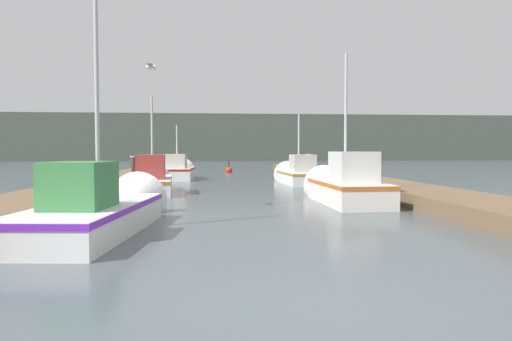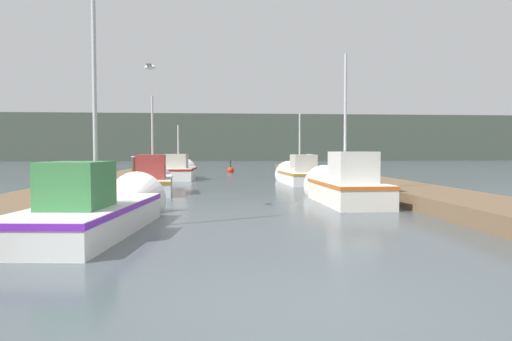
{
  "view_description": "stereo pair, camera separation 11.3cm",
  "coord_description": "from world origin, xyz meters",
  "px_view_note": "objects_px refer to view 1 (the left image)",
  "views": [
    {
      "loc": [
        -0.84,
        -3.95,
        1.53
      ],
      "look_at": [
        0.52,
        11.54,
        0.86
      ],
      "focal_mm": 32.0,
      "sensor_mm": 36.0,
      "label": 1
    },
    {
      "loc": [
        -0.73,
        -3.96,
        1.53
      ],
      "look_at": [
        0.52,
        11.54,
        0.86
      ],
      "focal_mm": 32.0,
      "sensor_mm": 36.0,
      "label": 2
    }
  ],
  "objects_px": {
    "fishing_boat_0": "(104,209)",
    "fishing_boat_3": "(297,175)",
    "mooring_piling_1": "(133,171)",
    "fishing_boat_2": "(153,180)",
    "seagull_lead": "(151,67)",
    "mooring_piling_0": "(150,168)",
    "fishing_boat_4": "(177,171)",
    "fishing_boat_1": "(343,186)",
    "mooring_piling_2": "(308,166)",
    "channel_buoy": "(229,170)"
  },
  "relations": [
    {
      "from": "fishing_boat_4",
      "to": "mooring_piling_0",
      "type": "xyz_separation_m",
      "value": [
        -1.34,
        -0.79,
        0.18
      ]
    },
    {
      "from": "fishing_boat_2",
      "to": "fishing_boat_4",
      "type": "bearing_deg",
      "value": 82.75
    },
    {
      "from": "mooring_piling_1",
      "to": "channel_buoy",
      "type": "height_order",
      "value": "mooring_piling_1"
    },
    {
      "from": "channel_buoy",
      "to": "fishing_boat_3",
      "type": "bearing_deg",
      "value": -75.34
    },
    {
      "from": "fishing_boat_3",
      "to": "mooring_piling_1",
      "type": "distance_m",
      "value": 7.56
    },
    {
      "from": "fishing_boat_2",
      "to": "channel_buoy",
      "type": "distance_m",
      "value": 15.63
    },
    {
      "from": "mooring_piling_2",
      "to": "channel_buoy",
      "type": "bearing_deg",
      "value": 121.32
    },
    {
      "from": "seagull_lead",
      "to": "channel_buoy",
      "type": "bearing_deg",
      "value": 175.55
    },
    {
      "from": "fishing_boat_1",
      "to": "channel_buoy",
      "type": "xyz_separation_m",
      "value": [
        -2.87,
        19.33,
        -0.34
      ]
    },
    {
      "from": "fishing_boat_1",
      "to": "mooring_piling_2",
      "type": "xyz_separation_m",
      "value": [
        1.46,
        12.22,
        0.2
      ]
    },
    {
      "from": "fishing_boat_4",
      "to": "mooring_piling_1",
      "type": "relative_size",
      "value": 3.44
    },
    {
      "from": "fishing_boat_1",
      "to": "mooring_piling_0",
      "type": "xyz_separation_m",
      "value": [
        -7.23,
        10.95,
        0.14
      ]
    },
    {
      "from": "mooring_piling_1",
      "to": "seagull_lead",
      "type": "height_order",
      "value": "seagull_lead"
    },
    {
      "from": "mooring_piling_0",
      "to": "mooring_piling_1",
      "type": "relative_size",
      "value": 0.95
    },
    {
      "from": "fishing_boat_0",
      "to": "mooring_piling_2",
      "type": "height_order",
      "value": "fishing_boat_0"
    },
    {
      "from": "mooring_piling_0",
      "to": "mooring_piling_2",
      "type": "bearing_deg",
      "value": 8.3
    },
    {
      "from": "fishing_boat_4",
      "to": "mooring_piling_0",
      "type": "bearing_deg",
      "value": -148.45
    },
    {
      "from": "fishing_boat_3",
      "to": "mooring_piling_1",
      "type": "height_order",
      "value": "fishing_boat_3"
    },
    {
      "from": "fishing_boat_2",
      "to": "seagull_lead",
      "type": "distance_m",
      "value": 6.76
    },
    {
      "from": "mooring_piling_0",
      "to": "channel_buoy",
      "type": "xyz_separation_m",
      "value": [
        4.35,
        8.38,
        -0.48
      ]
    },
    {
      "from": "fishing_boat_2",
      "to": "fishing_boat_0",
      "type": "bearing_deg",
      "value": -93.88
    },
    {
      "from": "fishing_boat_2",
      "to": "fishing_boat_3",
      "type": "relative_size",
      "value": 1.13
    },
    {
      "from": "fishing_boat_4",
      "to": "mooring_piling_2",
      "type": "xyz_separation_m",
      "value": [
        7.34,
        0.48,
        0.24
      ]
    },
    {
      "from": "fishing_boat_0",
      "to": "channel_buoy",
      "type": "distance_m",
      "value": 23.74
    },
    {
      "from": "fishing_boat_4",
      "to": "fishing_boat_1",
      "type": "bearing_deg",
      "value": -62.24
    },
    {
      "from": "fishing_boat_4",
      "to": "fishing_boat_3",
      "type": "bearing_deg",
      "value": -30.2
    },
    {
      "from": "channel_buoy",
      "to": "mooring_piling_1",
      "type": "bearing_deg",
      "value": -108.84
    },
    {
      "from": "fishing_boat_1",
      "to": "fishing_boat_2",
      "type": "height_order",
      "value": "fishing_boat_1"
    },
    {
      "from": "mooring_piling_1",
      "to": "seagull_lead",
      "type": "relative_size",
      "value": 2.37
    },
    {
      "from": "mooring_piling_1",
      "to": "mooring_piling_2",
      "type": "xyz_separation_m",
      "value": [
        8.75,
        5.85,
        0.02
      ]
    },
    {
      "from": "fishing_boat_0",
      "to": "fishing_boat_2",
      "type": "distance_m",
      "value": 8.26
    },
    {
      "from": "mooring_piling_2",
      "to": "channel_buoy",
      "type": "xyz_separation_m",
      "value": [
        -4.33,
        7.11,
        -0.54
      ]
    },
    {
      "from": "mooring_piling_0",
      "to": "seagull_lead",
      "type": "bearing_deg",
      "value": -81.76
    },
    {
      "from": "fishing_boat_1",
      "to": "seagull_lead",
      "type": "height_order",
      "value": "fishing_boat_1"
    },
    {
      "from": "fishing_boat_0",
      "to": "fishing_boat_3",
      "type": "bearing_deg",
      "value": 69.79
    },
    {
      "from": "mooring_piling_2",
      "to": "channel_buoy",
      "type": "distance_m",
      "value": 8.34
    },
    {
      "from": "fishing_boat_3",
      "to": "channel_buoy",
      "type": "xyz_separation_m",
      "value": [
        -2.93,
        11.21,
        -0.26
      ]
    },
    {
      "from": "mooring_piling_2",
      "to": "seagull_lead",
      "type": "bearing_deg",
      "value": -115.85
    },
    {
      "from": "fishing_boat_0",
      "to": "mooring_piling_0",
      "type": "xyz_separation_m",
      "value": [
        -1.23,
        15.16,
        0.23
      ]
    },
    {
      "from": "fishing_boat_2",
      "to": "mooring_piling_2",
      "type": "distance_m",
      "value": 11.18
    },
    {
      "from": "fishing_boat_2",
      "to": "mooring_piling_0",
      "type": "xyz_separation_m",
      "value": [
        -1.05,
        6.9,
        0.19
      ]
    },
    {
      "from": "channel_buoy",
      "to": "mooring_piling_2",
      "type": "bearing_deg",
      "value": -58.68
    },
    {
      "from": "fishing_boat_2",
      "to": "mooring_piling_1",
      "type": "bearing_deg",
      "value": 110.73
    },
    {
      "from": "fishing_boat_4",
      "to": "mooring_piling_0",
      "type": "relative_size",
      "value": 3.63
    },
    {
      "from": "fishing_boat_1",
      "to": "channel_buoy",
      "type": "height_order",
      "value": "fishing_boat_1"
    },
    {
      "from": "mooring_piling_0",
      "to": "channel_buoy",
      "type": "relative_size",
      "value": 1.26
    },
    {
      "from": "fishing_boat_1",
      "to": "fishing_boat_2",
      "type": "distance_m",
      "value": 7.38
    },
    {
      "from": "fishing_boat_1",
      "to": "channel_buoy",
      "type": "relative_size",
      "value": 4.84
    },
    {
      "from": "fishing_boat_1",
      "to": "fishing_boat_2",
      "type": "bearing_deg",
      "value": 145.42
    },
    {
      "from": "fishing_boat_4",
      "to": "mooring_piling_1",
      "type": "xyz_separation_m",
      "value": [
        -1.41,
        -5.37,
        0.22
      ]
    }
  ]
}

